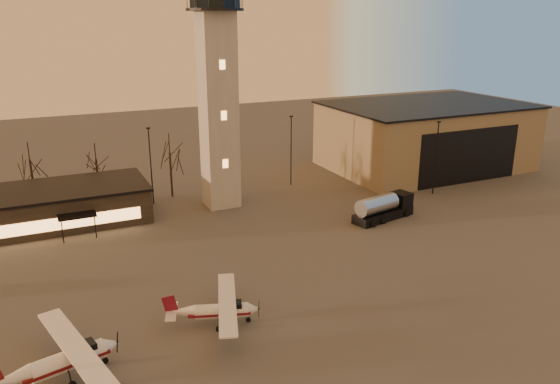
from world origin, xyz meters
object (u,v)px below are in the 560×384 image
(cessna_front, at_px, (223,313))
(hangar, at_px, (425,136))
(control_tower, at_px, (217,77))
(cessna_rear, at_px, (71,362))
(fuel_truck, at_px, (383,209))
(terminal, at_px, (36,208))

(cessna_front, bearing_deg, hangar, 53.25)
(control_tower, height_order, cessna_front, control_tower)
(cessna_front, distance_m, cessna_rear, 11.75)
(cessna_front, distance_m, fuel_truck, 29.12)
(hangar, distance_m, terminal, 58.11)
(terminal, xyz_separation_m, fuel_truck, (37.96, -15.26, -0.94))
(cessna_rear, bearing_deg, terminal, 78.15)
(hangar, relative_size, fuel_truck, 3.55)
(terminal, bearing_deg, fuel_truck, -21.90)
(terminal, distance_m, cessna_front, 32.15)
(hangar, distance_m, fuel_truck, 26.73)
(fuel_truck, bearing_deg, terminal, 146.16)
(hangar, height_order, cessna_front, hangar)
(control_tower, xyz_separation_m, cessna_front, (-9.40, -27.58, -15.38))
(hangar, height_order, cessna_rear, hangar)
(terminal, distance_m, cessna_rear, 31.62)
(control_tower, bearing_deg, fuel_truck, -39.75)
(hangar, xyz_separation_m, cessna_rear, (-56.98, -33.58, -4.05))
(terminal, distance_m, fuel_truck, 40.92)
(hangar, height_order, fuel_truck, hangar)
(control_tower, height_order, cessna_rear, control_tower)
(terminal, xyz_separation_m, cessna_front, (12.59, -29.56, -1.21))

